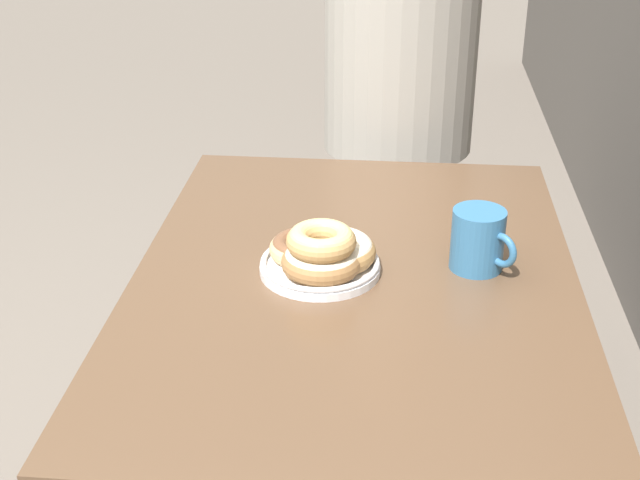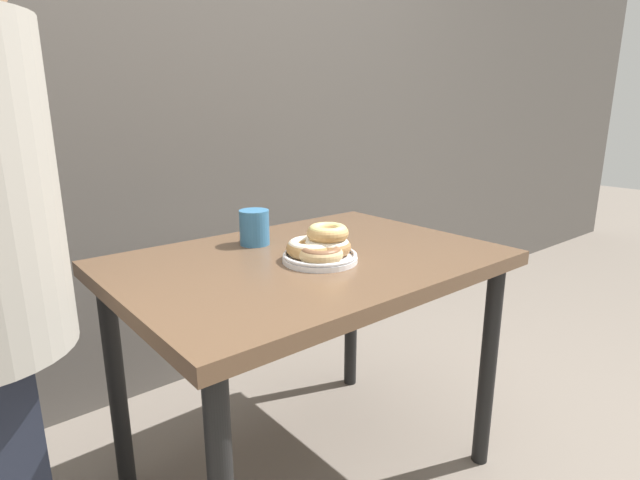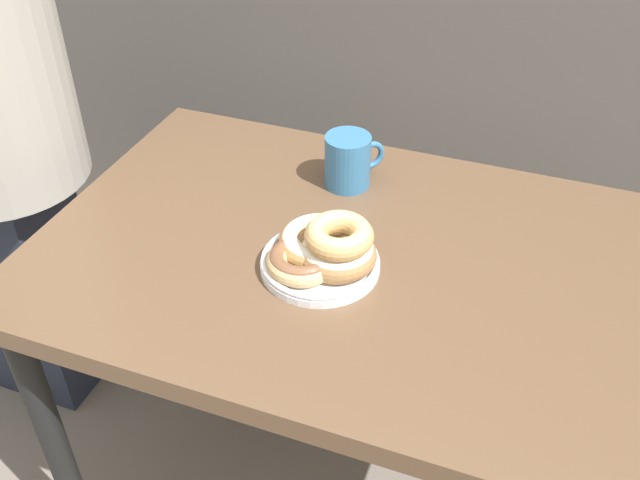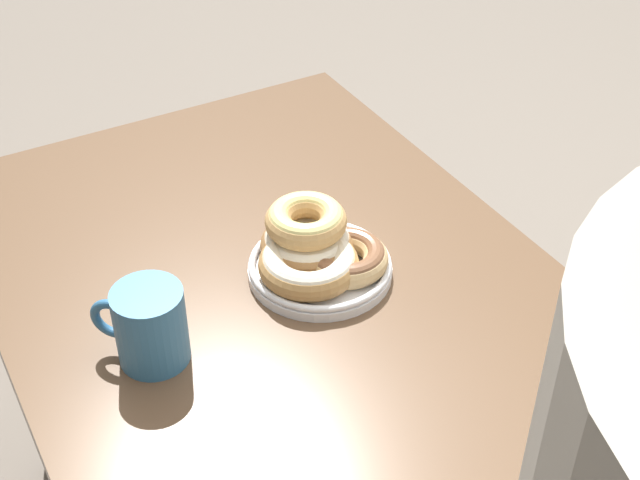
% 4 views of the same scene
% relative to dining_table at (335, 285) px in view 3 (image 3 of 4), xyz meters
% --- Properties ---
extents(dining_table, '(1.04, 0.74, 0.71)m').
position_rel_dining_table_xyz_m(dining_table, '(0.00, 0.00, 0.00)').
color(dining_table, brown).
rests_on(dining_table, ground_plane).
extents(donut_plate, '(0.21, 0.22, 0.10)m').
position_rel_dining_table_xyz_m(donut_plate, '(-0.00, -0.06, 0.12)').
color(donut_plate, white).
rests_on(donut_plate, dining_table).
extents(coffee_mug, '(0.11, 0.11, 0.11)m').
position_rel_dining_table_xyz_m(coffee_mug, '(-0.05, 0.20, 0.14)').
color(coffee_mug, teal).
rests_on(coffee_mug, dining_table).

